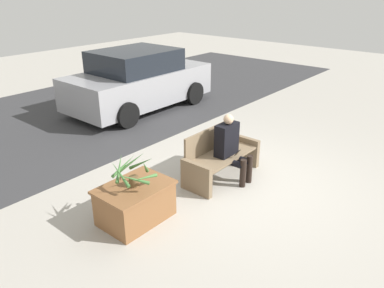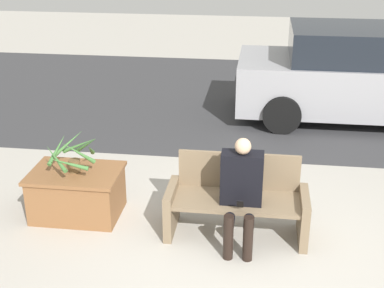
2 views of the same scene
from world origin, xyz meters
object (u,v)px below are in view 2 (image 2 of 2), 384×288
object	(u,v)px
potted_plant	(73,154)
parked_car	(354,75)
bench	(237,201)
planter_box	(77,192)
person_seated	(241,189)

from	to	relation	value
potted_plant	parked_car	bearing A→B (deg)	46.78
bench	potted_plant	distance (m)	1.91
parked_car	bench	bearing A→B (deg)	-113.77
planter_box	person_seated	bearing A→B (deg)	-9.38
person_seated	potted_plant	xyz separation A→B (m)	(-1.91, 0.32, 0.14)
bench	parked_car	size ratio (longest dim) A/B	0.39
potted_plant	parked_car	world-z (taller)	parked_car
person_seated	planter_box	bearing A→B (deg)	170.62
bench	potted_plant	size ratio (longest dim) A/B	2.45
person_seated	planter_box	size ratio (longest dim) A/B	1.13
planter_box	potted_plant	bearing A→B (deg)	116.48
bench	planter_box	size ratio (longest dim) A/B	1.48
planter_box	bench	bearing A→B (deg)	-3.91
bench	person_seated	size ratio (longest dim) A/B	1.30
planter_box	potted_plant	xyz separation A→B (m)	(-0.00, 0.01, 0.47)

